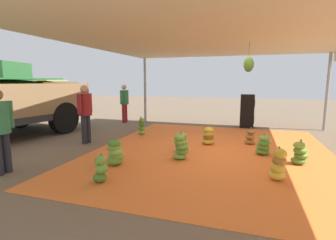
{
  "coord_description": "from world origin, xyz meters",
  "views": [
    {
      "loc": [
        -5.96,
        -0.79,
        1.68
      ],
      "look_at": [
        -0.61,
        0.91,
        0.81
      ],
      "focal_mm": 27.14,
      "sensor_mm": 36.0,
      "label": 1
    }
  ],
  "objects_px": {
    "banana_bunch_1": "(300,154)",
    "banana_bunch_3": "(182,143)",
    "banana_bunch_5": "(263,146)",
    "banana_bunch_8": "(278,165)",
    "banana_bunch_0": "(142,127)",
    "banana_bunch_9": "(115,153)",
    "banana_bunch_6": "(250,137)",
    "worker_0": "(0,125)",
    "worker_1": "(124,101)",
    "speaker_stack": "(247,111)",
    "banana_bunch_7": "(208,136)",
    "worker_2": "(85,110)",
    "banana_bunch_2": "(101,170)",
    "banana_bunch_4": "(180,148)",
    "cargo_truck_far": "(25,91)"
  },
  "relations": [
    {
      "from": "banana_bunch_4",
      "to": "banana_bunch_6",
      "type": "xyz_separation_m",
      "value": [
        1.83,
        -1.43,
        -0.07
      ]
    },
    {
      "from": "banana_bunch_4",
      "to": "worker_0",
      "type": "bearing_deg",
      "value": 122.06
    },
    {
      "from": "speaker_stack",
      "to": "banana_bunch_3",
      "type": "bearing_deg",
      "value": 159.59
    },
    {
      "from": "banana_bunch_8",
      "to": "banana_bunch_9",
      "type": "distance_m",
      "value": 3.03
    },
    {
      "from": "worker_0",
      "to": "worker_2",
      "type": "relative_size",
      "value": 0.98
    },
    {
      "from": "banana_bunch_2",
      "to": "banana_bunch_6",
      "type": "bearing_deg",
      "value": -34.44
    },
    {
      "from": "banana_bunch_5",
      "to": "cargo_truck_far",
      "type": "relative_size",
      "value": 0.07
    },
    {
      "from": "banana_bunch_0",
      "to": "banana_bunch_9",
      "type": "height_order",
      "value": "banana_bunch_0"
    },
    {
      "from": "cargo_truck_far",
      "to": "banana_bunch_3",
      "type": "bearing_deg",
      "value": -113.74
    },
    {
      "from": "banana_bunch_2",
      "to": "banana_bunch_5",
      "type": "height_order",
      "value": "banana_bunch_5"
    },
    {
      "from": "banana_bunch_2",
      "to": "banana_bunch_9",
      "type": "bearing_deg",
      "value": 14.0
    },
    {
      "from": "banana_bunch_0",
      "to": "worker_2",
      "type": "height_order",
      "value": "worker_2"
    },
    {
      "from": "banana_bunch_1",
      "to": "worker_0",
      "type": "xyz_separation_m",
      "value": [
        -2.18,
        5.23,
        0.67
      ]
    },
    {
      "from": "banana_bunch_8",
      "to": "worker_0",
      "type": "relative_size",
      "value": 0.38
    },
    {
      "from": "worker_2",
      "to": "speaker_stack",
      "type": "bearing_deg",
      "value": -46.96
    },
    {
      "from": "banana_bunch_9",
      "to": "worker_2",
      "type": "relative_size",
      "value": 0.35
    },
    {
      "from": "banana_bunch_9",
      "to": "worker_1",
      "type": "distance_m",
      "value": 5.39
    },
    {
      "from": "banana_bunch_2",
      "to": "worker_1",
      "type": "relative_size",
      "value": 0.32
    },
    {
      "from": "banana_bunch_5",
      "to": "worker_0",
      "type": "height_order",
      "value": "worker_0"
    },
    {
      "from": "worker_0",
      "to": "cargo_truck_far",
      "type": "bearing_deg",
      "value": 43.98
    },
    {
      "from": "banana_bunch_0",
      "to": "cargo_truck_far",
      "type": "height_order",
      "value": "cargo_truck_far"
    },
    {
      "from": "banana_bunch_4",
      "to": "banana_bunch_7",
      "type": "height_order",
      "value": "banana_bunch_4"
    },
    {
      "from": "worker_2",
      "to": "banana_bunch_7",
      "type": "bearing_deg",
      "value": -75.57
    },
    {
      "from": "banana_bunch_7",
      "to": "cargo_truck_far",
      "type": "bearing_deg",
      "value": 72.02
    },
    {
      "from": "banana_bunch_3",
      "to": "worker_1",
      "type": "relative_size",
      "value": 0.33
    },
    {
      "from": "speaker_stack",
      "to": "worker_2",
      "type": "bearing_deg",
      "value": 133.04
    },
    {
      "from": "banana_bunch_1",
      "to": "banana_bunch_2",
      "type": "relative_size",
      "value": 1.03
    },
    {
      "from": "banana_bunch_0",
      "to": "banana_bunch_4",
      "type": "relative_size",
      "value": 0.96
    },
    {
      "from": "cargo_truck_far",
      "to": "banana_bunch_6",
      "type": "bearing_deg",
      "value": -104.31
    },
    {
      "from": "banana_bunch_3",
      "to": "worker_2",
      "type": "xyz_separation_m",
      "value": [
        0.03,
        2.68,
        0.69
      ]
    },
    {
      "from": "speaker_stack",
      "to": "banana_bunch_5",
      "type": "bearing_deg",
      "value": -173.64
    },
    {
      "from": "banana_bunch_6",
      "to": "speaker_stack",
      "type": "height_order",
      "value": "speaker_stack"
    },
    {
      "from": "banana_bunch_7",
      "to": "banana_bunch_8",
      "type": "relative_size",
      "value": 0.88
    },
    {
      "from": "worker_1",
      "to": "speaker_stack",
      "type": "distance_m",
      "value": 4.76
    },
    {
      "from": "banana_bunch_1",
      "to": "banana_bunch_2",
      "type": "xyz_separation_m",
      "value": [
        -2.01,
        3.31,
        -0.0
      ]
    },
    {
      "from": "banana_bunch_6",
      "to": "worker_0",
      "type": "relative_size",
      "value": 0.29
    },
    {
      "from": "banana_bunch_4",
      "to": "cargo_truck_far",
      "type": "height_order",
      "value": "cargo_truck_far"
    },
    {
      "from": "banana_bunch_1",
      "to": "banana_bunch_3",
      "type": "distance_m",
      "value": 2.51
    },
    {
      "from": "banana_bunch_5",
      "to": "banana_bunch_8",
      "type": "height_order",
      "value": "banana_bunch_8"
    },
    {
      "from": "worker_0",
      "to": "speaker_stack",
      "type": "distance_m",
      "value": 7.54
    },
    {
      "from": "banana_bunch_1",
      "to": "cargo_truck_far",
      "type": "bearing_deg",
      "value": 70.13
    },
    {
      "from": "cargo_truck_far",
      "to": "worker_2",
      "type": "distance_m",
      "value": 7.19
    },
    {
      "from": "speaker_stack",
      "to": "banana_bunch_7",
      "type": "bearing_deg",
      "value": 162.8
    },
    {
      "from": "banana_bunch_4",
      "to": "worker_2",
      "type": "distance_m",
      "value": 2.95
    },
    {
      "from": "banana_bunch_6",
      "to": "speaker_stack",
      "type": "relative_size",
      "value": 0.38
    },
    {
      "from": "banana_bunch_1",
      "to": "worker_1",
      "type": "relative_size",
      "value": 0.33
    },
    {
      "from": "banana_bunch_2",
      "to": "speaker_stack",
      "type": "distance_m",
      "value": 6.52
    },
    {
      "from": "banana_bunch_0",
      "to": "banana_bunch_4",
      "type": "distance_m",
      "value": 2.76
    },
    {
      "from": "banana_bunch_1",
      "to": "worker_2",
      "type": "height_order",
      "value": "worker_2"
    },
    {
      "from": "banana_bunch_1",
      "to": "worker_0",
      "type": "bearing_deg",
      "value": 112.61
    }
  ]
}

